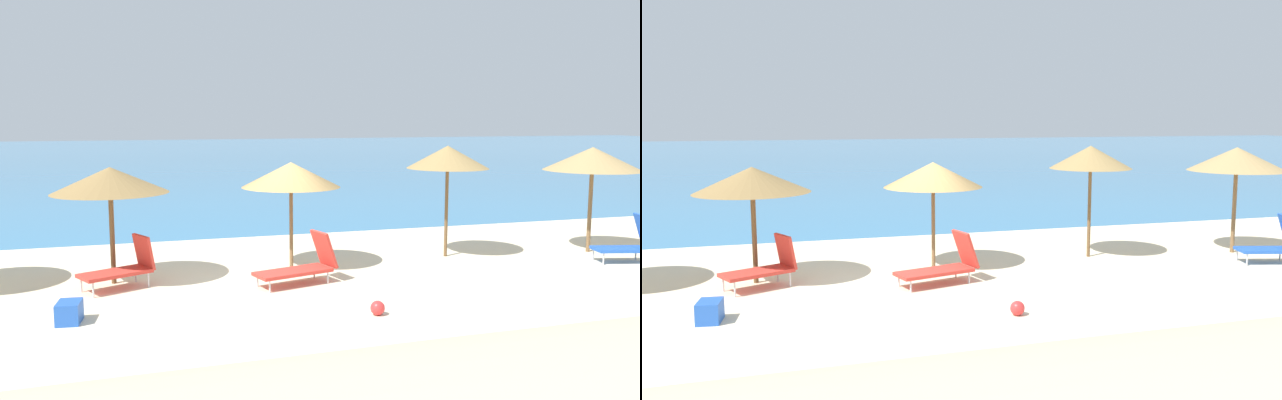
# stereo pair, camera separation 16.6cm
# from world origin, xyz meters

# --- Properties ---
(ground_plane) EXTENTS (160.00, 160.00, 0.00)m
(ground_plane) POSITION_xyz_m (0.00, 0.00, 0.00)
(ground_plane) COLOR beige
(sea_water) EXTENTS (160.00, 76.83, 0.01)m
(sea_water) POSITION_xyz_m (0.00, 43.55, 0.00)
(sea_water) COLOR teal
(sea_water) RESTS_ON ground_plane
(beach_umbrella_2) EXTENTS (2.36, 2.36, 2.42)m
(beach_umbrella_2) POSITION_xyz_m (-3.11, 0.82, 2.14)
(beach_umbrella_2) COLOR brown
(beach_umbrella_2) RESTS_ON ground_plane
(beach_umbrella_3) EXTENTS (2.23, 2.23, 2.42)m
(beach_umbrella_3) POSITION_xyz_m (0.75, 1.10, 2.13)
(beach_umbrella_3) COLOR brown
(beach_umbrella_3) RESTS_ON ground_plane
(beach_umbrella_4) EXTENTS (1.99, 1.99, 2.73)m
(beach_umbrella_4) POSITION_xyz_m (4.70, 1.21, 2.44)
(beach_umbrella_4) COLOR brown
(beach_umbrella_4) RESTS_ON ground_plane
(beach_umbrella_5) EXTENTS (2.39, 2.39, 2.67)m
(beach_umbrella_5) POSITION_xyz_m (8.45, 0.65, 2.37)
(beach_umbrella_5) COLOR brown
(beach_umbrella_5) RESTS_ON ground_plane
(lounge_chair_0) EXTENTS (1.82, 1.06, 1.06)m
(lounge_chair_0) POSITION_xyz_m (0.62, -0.33, 0.39)
(lounge_chair_0) COLOR red
(lounge_chair_0) RESTS_ON ground_plane
(lounge_chair_3) EXTENTS (1.46, 0.94, 1.15)m
(lounge_chair_3) POSITION_xyz_m (8.55, -0.65, 0.47)
(lounge_chair_3) COLOR blue
(lounge_chair_3) RESTS_ON ground_plane
(lounge_chair_4) EXTENTS (1.55, 1.20, 1.03)m
(lounge_chair_4) POSITION_xyz_m (-2.90, 0.37, 0.44)
(lounge_chair_4) COLOR red
(lounge_chair_4) RESTS_ON ground_plane
(beach_ball) EXTENTS (0.26, 0.26, 0.26)m
(beach_ball) POSITION_xyz_m (1.31, -2.79, 0.13)
(beach_ball) COLOR red
(beach_ball) RESTS_ON ground_plane
(cooler_box) EXTENTS (0.44, 0.57, 0.36)m
(cooler_box) POSITION_xyz_m (-3.80, -1.69, 0.18)
(cooler_box) COLOR blue
(cooler_box) RESTS_ON ground_plane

